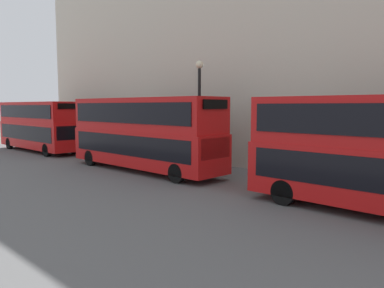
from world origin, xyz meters
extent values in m
cylinder|color=black|center=(0.48, 9.91, 0.50)|extent=(0.30, 1.00, 1.00)
cylinder|color=black|center=(2.73, 9.91, 0.50)|extent=(0.30, 1.00, 1.00)
cube|color=red|center=(1.60, 19.96, 1.38)|extent=(2.55, 11.27, 2.06)
cube|color=red|center=(1.60, 19.96, 3.37)|extent=(2.50, 11.05, 1.91)
cube|color=black|center=(1.60, 19.96, 1.63)|extent=(2.59, 10.37, 1.16)
cube|color=black|center=(1.60, 19.96, 3.47)|extent=(2.59, 10.37, 1.15)
cube|color=black|center=(1.60, 14.35, 1.79)|extent=(2.17, 0.06, 1.03)
cube|color=black|center=(1.60, 14.35, 3.94)|extent=(1.78, 0.06, 0.46)
cylinder|color=black|center=(0.48, 15.92, 0.50)|extent=(0.30, 1.00, 1.00)
cylinder|color=black|center=(2.73, 15.92, 0.50)|extent=(0.30, 1.00, 1.00)
cylinder|color=black|center=(0.48, 24.00, 0.50)|extent=(0.30, 1.00, 1.00)
cylinder|color=black|center=(2.73, 24.00, 0.50)|extent=(0.30, 1.00, 1.00)
cube|color=red|center=(1.60, 33.93, 1.41)|extent=(2.55, 10.57, 2.12)
cube|color=red|center=(1.60, 33.93, 3.33)|extent=(2.50, 10.36, 1.72)
cube|color=black|center=(1.60, 33.93, 1.66)|extent=(2.59, 9.73, 1.19)
cube|color=black|center=(1.60, 33.93, 3.42)|extent=(2.59, 9.73, 1.03)
cube|color=black|center=(1.60, 28.68, 1.83)|extent=(2.17, 0.06, 1.06)
cube|color=black|center=(1.60, 28.68, 3.85)|extent=(1.78, 0.06, 0.41)
cylinder|color=black|center=(0.48, 30.25, 0.50)|extent=(0.30, 1.00, 1.00)
cylinder|color=black|center=(2.73, 30.25, 0.50)|extent=(0.30, 1.00, 1.00)
cylinder|color=black|center=(0.48, 37.62, 0.50)|extent=(0.30, 1.00, 1.00)
cylinder|color=black|center=(2.73, 37.62, 0.50)|extent=(0.30, 1.00, 1.00)
cylinder|color=black|center=(3.69, 17.34, 3.00)|extent=(0.18, 0.18, 6.01)
sphere|color=beige|center=(3.69, 17.34, 6.23)|extent=(0.44, 0.44, 0.44)
camera|label=1|loc=(-12.36, 2.59, 3.86)|focal=35.00mm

